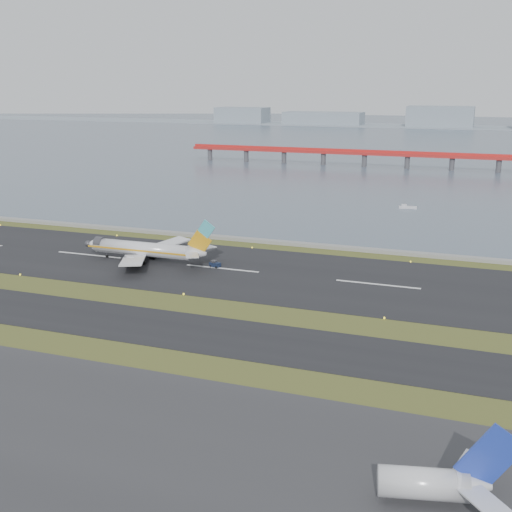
% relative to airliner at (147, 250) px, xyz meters
% --- Properties ---
extents(ground, '(1000.00, 1000.00, 0.00)m').
position_rel_airliner_xyz_m(ground, '(21.27, -29.17, -3.46)').
color(ground, '#364518').
rests_on(ground, ground).
extents(taxiway_strip, '(1000.00, 18.00, 0.10)m').
position_rel_airliner_xyz_m(taxiway_strip, '(21.27, -41.17, -3.41)').
color(taxiway_strip, black).
rests_on(taxiway_strip, ground).
extents(runway_strip, '(1000.00, 45.00, 0.10)m').
position_rel_airliner_xyz_m(runway_strip, '(21.27, 0.83, -3.41)').
color(runway_strip, black).
rests_on(runway_strip, ground).
extents(seawall, '(1000.00, 2.50, 1.00)m').
position_rel_airliner_xyz_m(seawall, '(21.27, 30.83, -2.96)').
color(seawall, gray).
rests_on(seawall, ground).
extents(bay_water, '(1400.00, 800.00, 1.30)m').
position_rel_airliner_xyz_m(bay_water, '(21.27, 430.83, -3.46)').
color(bay_water, '#445061').
rests_on(bay_water, ground).
extents(red_pier, '(260.00, 5.00, 10.20)m').
position_rel_airliner_xyz_m(red_pier, '(41.27, 220.83, 3.82)').
color(red_pier, red).
rests_on(red_pier, ground).
extents(far_shoreline, '(1400.00, 80.00, 60.50)m').
position_rel_airliner_xyz_m(far_shoreline, '(34.89, 590.83, 2.61)').
color(far_shoreline, '#87949F').
rests_on(far_shoreline, ground).
extents(airliner, '(38.52, 32.89, 12.80)m').
position_rel_airliner_xyz_m(airliner, '(0.00, 0.00, 0.00)').
color(airliner, silver).
rests_on(airliner, ground).
extents(pushback_tug, '(3.10, 2.27, 1.78)m').
position_rel_airliner_xyz_m(pushback_tug, '(18.96, 1.49, -2.59)').
color(pushback_tug, '#131D36').
rests_on(pushback_tug, ground).
extents(second_airliner_tail, '(15.89, 12.93, 9.86)m').
position_rel_airliner_xyz_m(second_airliner_tail, '(81.40, -79.15, -0.57)').
color(second_airliner_tail, silver).
rests_on(second_airliner_tail, ground).
extents(workboat_near, '(6.92, 3.16, 1.62)m').
position_rel_airliner_xyz_m(workboat_near, '(56.00, 100.54, -2.95)').
color(workboat_near, silver).
rests_on(workboat_near, ground).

